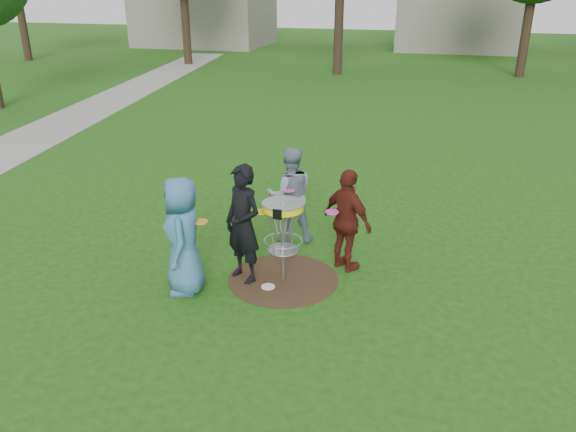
% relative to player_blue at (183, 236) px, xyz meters
% --- Properties ---
extents(ground, '(100.00, 100.00, 0.00)m').
position_rel_player_blue_xyz_m(ground, '(1.38, 0.70, -0.93)').
color(ground, '#19470F').
rests_on(ground, ground).
extents(dirt_patch, '(1.80, 1.80, 0.01)m').
position_rel_player_blue_xyz_m(dirt_patch, '(1.38, 0.70, -0.93)').
color(dirt_patch, '#47331E').
rests_on(dirt_patch, ground).
extents(concrete_path, '(7.75, 39.92, 0.02)m').
position_rel_player_blue_xyz_m(concrete_path, '(-8.62, 8.70, -0.92)').
color(concrete_path, '#9E9E99').
rests_on(concrete_path, ground).
extents(player_blue, '(0.85, 1.05, 1.86)m').
position_rel_player_blue_xyz_m(player_blue, '(0.00, 0.00, 0.00)').
color(player_blue, teal).
rests_on(player_blue, ground).
extents(player_black, '(0.84, 0.75, 1.93)m').
position_rel_player_blue_xyz_m(player_black, '(0.76, 0.58, 0.03)').
color(player_black, black).
rests_on(player_black, ground).
extents(player_grey, '(1.05, 0.94, 1.79)m').
position_rel_player_blue_xyz_m(player_grey, '(1.10, 2.19, -0.03)').
color(player_grey, gray).
rests_on(player_grey, ground).
extents(player_maroon, '(1.08, 0.95, 1.75)m').
position_rel_player_blue_xyz_m(player_maroon, '(2.29, 1.35, -0.06)').
color(player_maroon, '#531A13').
rests_on(player_maroon, ground).
extents(disc_on_grass, '(0.22, 0.22, 0.02)m').
position_rel_player_blue_xyz_m(disc_on_grass, '(1.21, 0.39, -0.92)').
color(disc_on_grass, white).
rests_on(disc_on_grass, ground).
extents(disc_golf_basket, '(0.66, 0.67, 1.38)m').
position_rel_player_blue_xyz_m(disc_golf_basket, '(1.38, 0.70, 0.09)').
color(disc_golf_basket, '#9EA0A5').
rests_on(disc_golf_basket, ground).
extents(held_discs, '(2.03, 2.01, 0.13)m').
position_rel_player_blue_xyz_m(held_discs, '(1.12, 0.96, 0.19)').
color(held_discs, orange).
rests_on(held_discs, ground).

